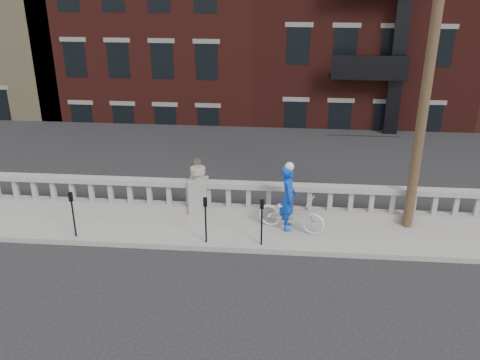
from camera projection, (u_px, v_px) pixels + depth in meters
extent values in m
plane|color=black|center=(174.00, 291.00, 12.91)|extent=(120.00, 120.00, 0.00)
cube|color=gray|center=(194.00, 229.00, 15.62)|extent=(32.00, 2.20, 0.15)
cube|color=gray|center=(199.00, 208.00, 16.40)|extent=(28.00, 0.34, 0.25)
cube|color=gray|center=(198.00, 184.00, 16.07)|extent=(28.00, 0.34, 0.16)
cube|color=gray|center=(199.00, 196.00, 16.23)|extent=(0.55, 0.55, 1.10)
cylinder|color=gray|center=(198.00, 176.00, 15.97)|extent=(0.24, 0.24, 0.20)
cylinder|color=gray|center=(198.00, 170.00, 15.90)|extent=(0.44, 0.44, 0.18)
cube|color=#605E59|center=(203.00, 276.00, 17.81)|extent=(36.00, 0.50, 5.15)
cube|color=black|center=(249.00, 140.00, 38.69)|extent=(80.00, 44.00, 0.50)
cube|color=#595651|center=(171.00, 228.00, 21.98)|extent=(16.00, 7.00, 4.00)
cube|color=#411612|center=(173.00, 53.00, 30.62)|extent=(10.00, 14.00, 14.00)
cube|color=#3B1410|center=(350.00, 43.00, 29.52)|extent=(10.00, 14.00, 15.50)
cylinder|color=#422D1E|center=(431.00, 53.00, 13.63)|extent=(0.28, 0.28, 10.00)
cylinder|color=black|center=(74.00, 219.00, 14.85)|extent=(0.05, 0.05, 1.10)
cube|color=black|center=(71.00, 197.00, 14.57)|extent=(0.10, 0.08, 0.26)
cube|color=black|center=(70.00, 196.00, 14.52)|extent=(0.06, 0.01, 0.08)
cylinder|color=black|center=(206.00, 224.00, 14.55)|extent=(0.05, 0.05, 1.10)
cube|color=black|center=(205.00, 202.00, 14.28)|extent=(0.10, 0.08, 0.26)
cube|color=black|center=(205.00, 201.00, 14.22)|extent=(0.06, 0.01, 0.08)
cylinder|color=black|center=(262.00, 227.00, 14.43)|extent=(0.05, 0.05, 1.10)
cube|color=black|center=(262.00, 204.00, 14.16)|extent=(0.10, 0.08, 0.26)
cube|color=black|center=(262.00, 204.00, 14.10)|extent=(0.06, 0.01, 0.08)
imported|color=silver|center=(291.00, 214.00, 15.21)|extent=(2.10, 1.29, 1.04)
imported|color=#0C3CBC|center=(288.00, 198.00, 15.14)|extent=(0.51, 0.74, 1.93)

